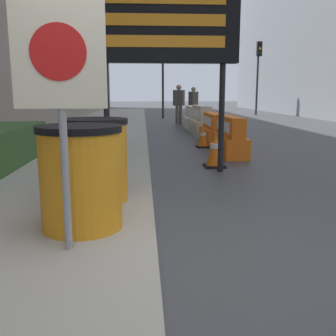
% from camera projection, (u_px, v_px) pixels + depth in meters
% --- Properties ---
extents(ground_plane, '(120.00, 120.00, 0.00)m').
position_uv_depth(ground_plane, '(158.00, 268.00, 3.12)').
color(ground_plane, '#3F3F42').
extents(barrel_drum_foreground, '(0.77, 0.77, 0.95)m').
position_uv_depth(barrel_drum_foreground, '(81.00, 177.00, 3.58)').
color(barrel_drum_foreground, orange).
rests_on(barrel_drum_foreground, sidewalk_left).
extents(barrel_drum_middle, '(0.77, 0.77, 0.95)m').
position_uv_depth(barrel_drum_middle, '(95.00, 160.00, 4.50)').
color(barrel_drum_middle, orange).
rests_on(barrel_drum_middle, sidewalk_left).
extents(warning_sign, '(0.69, 0.08, 1.93)m').
position_uv_depth(warning_sign, '(60.00, 73.00, 2.89)').
color(warning_sign, gray).
rests_on(warning_sign, sidewalk_left).
extents(message_board, '(2.57, 0.36, 3.28)m').
position_uv_depth(message_board, '(165.00, 21.00, 6.39)').
color(message_board, black).
rests_on(message_board, ground_plane).
extents(jersey_barrier_orange_far, '(0.50, 1.62, 0.86)m').
position_uv_depth(jersey_barrier_orange_far, '(230.00, 138.00, 8.66)').
color(jersey_barrier_orange_far, orange).
rests_on(jersey_barrier_orange_far, ground_plane).
extents(jersey_barrier_orange_near, '(0.54, 1.60, 0.82)m').
position_uv_depth(jersey_barrier_orange_near, '(213.00, 130.00, 10.69)').
color(jersey_barrier_orange_near, orange).
rests_on(jersey_barrier_orange_near, ground_plane).
extents(jersey_barrier_cream, '(0.59, 2.07, 0.95)m').
position_uv_depth(jersey_barrier_cream, '(201.00, 122.00, 12.95)').
color(jersey_barrier_cream, beige).
rests_on(jersey_barrier_cream, ground_plane).
extents(jersey_barrier_white, '(0.60, 1.97, 0.86)m').
position_uv_depth(jersey_barrier_white, '(193.00, 119.00, 15.10)').
color(jersey_barrier_white, silver).
rests_on(jersey_barrier_white, ground_plane).
extents(traffic_cone_near, '(0.32, 0.32, 0.57)m').
position_uv_depth(traffic_cone_near, '(203.00, 136.00, 9.93)').
color(traffic_cone_near, black).
rests_on(traffic_cone_near, ground_plane).
extents(traffic_cone_mid, '(0.39, 0.39, 0.69)m').
position_uv_depth(traffic_cone_mid, '(215.00, 149.00, 7.28)').
color(traffic_cone_mid, black).
rests_on(traffic_cone_mid, ground_plane).
extents(traffic_light_near_curb, '(0.28, 0.45, 3.80)m').
position_uv_depth(traffic_light_near_curb, '(163.00, 66.00, 20.68)').
color(traffic_light_near_curb, '#2D2D30').
rests_on(traffic_light_near_curb, ground_plane).
extents(traffic_light_far_side, '(0.28, 0.45, 4.35)m').
position_uv_depth(traffic_light_far_side, '(258.00, 63.00, 23.59)').
color(traffic_light_far_side, '#2D2D30').
rests_on(traffic_light_far_side, ground_plane).
extents(pedestrian_worker, '(0.49, 0.48, 1.63)m').
position_uv_depth(pedestrian_worker, '(193.00, 101.00, 18.53)').
color(pedestrian_worker, '#333338').
rests_on(pedestrian_worker, ground_plane).
extents(pedestrian_passerby, '(0.52, 0.43, 1.70)m').
position_uv_depth(pedestrian_passerby, '(179.00, 101.00, 16.83)').
color(pedestrian_passerby, '#514C42').
rests_on(pedestrian_passerby, ground_plane).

